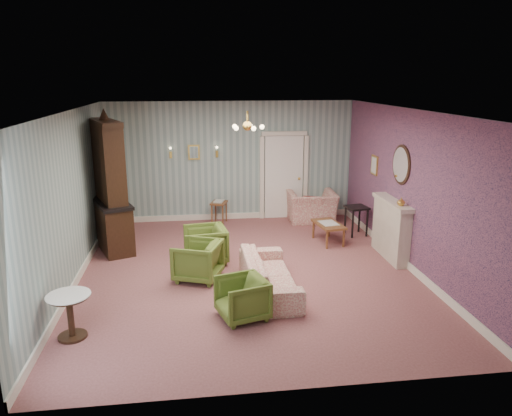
{
  "coord_description": "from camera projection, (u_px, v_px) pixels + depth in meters",
  "views": [
    {
      "loc": [
        -0.93,
        -8.2,
        3.46
      ],
      "look_at": [
        0.2,
        0.4,
        1.1
      ],
      "focal_mm": 34.05,
      "sensor_mm": 36.0,
      "label": 1
    }
  ],
  "objects": [
    {
      "name": "olive_chair_c",
      "position": [
        205.0,
        243.0,
        9.26
      ],
      "size": [
        0.8,
        0.84,
        0.77
      ],
      "primitive_type": "imported",
      "rotation": [
        0.0,
        0.0,
        -1.43
      ],
      "color": "#546B25",
      "rests_on": "floor"
    },
    {
      "name": "burgundy_cushion",
      "position": [
        311.0,
        204.0,
        11.71
      ],
      "size": [
        0.41,
        0.28,
        0.39
      ],
      "primitive_type": "cube",
      "rotation": [
        0.17,
        0.0,
        -0.35
      ],
      "color": "maroon",
      "rests_on": "wingback_chair"
    },
    {
      "name": "wall_back",
      "position": [
        231.0,
        162.0,
        11.84
      ],
      "size": [
        6.0,
        0.0,
        6.0
      ],
      "primitive_type": "plane",
      "rotation": [
        1.57,
        0.0,
        0.0
      ],
      "color": "gray",
      "rests_on": "ground"
    },
    {
      "name": "ceiling",
      "position": [
        247.0,
        111.0,
        8.11
      ],
      "size": [
        7.0,
        7.0,
        0.0
      ],
      "primitive_type": "plane",
      "rotation": [
        3.14,
        0.0,
        0.0
      ],
      "color": "white",
      "rests_on": "ground"
    },
    {
      "name": "coffee_table",
      "position": [
        328.0,
        233.0,
        10.4
      ],
      "size": [
        0.6,
        0.92,
        0.44
      ],
      "primitive_type": null,
      "rotation": [
        0.0,
        0.0,
        0.15
      ],
      "color": "brown",
      "rests_on": "floor"
    },
    {
      "name": "fireplace",
      "position": [
        391.0,
        229.0,
        9.46
      ],
      "size": [
        0.3,
        1.4,
        1.16
      ],
      "primitive_type": null,
      "color": "beige",
      "rests_on": "floor"
    },
    {
      "name": "framed_print",
      "position": [
        374.0,
        165.0,
        10.5
      ],
      "size": [
        0.04,
        0.34,
        0.42
      ],
      "primitive_type": null,
      "color": "gold",
      "rests_on": "wall_right"
    },
    {
      "name": "dresser",
      "position": [
        108.0,
        182.0,
        9.82
      ],
      "size": [
        1.15,
        1.77,
        2.8
      ],
      "primitive_type": null,
      "rotation": [
        0.0,
        0.0,
        0.37
      ],
      "color": "black",
      "rests_on": "floor"
    },
    {
      "name": "sofa_chintz",
      "position": [
        269.0,
        269.0,
        8.0
      ],
      "size": [
        0.6,
        2.01,
        0.78
      ],
      "primitive_type": "imported",
      "rotation": [
        0.0,
        0.0,
        1.58
      ],
      "color": "#A54247",
      "rests_on": "floor"
    },
    {
      "name": "oval_mirror",
      "position": [
        401.0,
        165.0,
        9.14
      ],
      "size": [
        0.04,
        0.76,
        0.84
      ],
      "primitive_type": null,
      "color": "white",
      "rests_on": "wall_right"
    },
    {
      "name": "wall_right",
      "position": [
        410.0,
        190.0,
        8.87
      ],
      "size": [
        0.0,
        7.0,
        7.0
      ],
      "primitive_type": "plane",
      "rotation": [
        1.57,
        0.0,
        -1.57
      ],
      "color": "gray",
      "rests_on": "ground"
    },
    {
      "name": "nesting_table",
      "position": [
        219.0,
        212.0,
        11.77
      ],
      "size": [
        0.47,
        0.53,
        0.58
      ],
      "primitive_type": null,
      "rotation": [
        0.0,
        0.0,
        -0.31
      ],
      "color": "brown",
      "rests_on": "floor"
    },
    {
      "name": "pedestal_table",
      "position": [
        70.0,
        316.0,
        6.57
      ],
      "size": [
        0.75,
        0.75,
        0.64
      ],
      "primitive_type": null,
      "rotation": [
        0.0,
        0.0,
        -0.34
      ],
      "color": "black",
      "rests_on": "floor"
    },
    {
      "name": "door",
      "position": [
        284.0,
        175.0,
        12.06
      ],
      "size": [
        1.12,
        0.12,
        2.16
      ],
      "primitive_type": null,
      "color": "white",
      "rests_on": "floor"
    },
    {
      "name": "wall_left",
      "position": [
        70.0,
        201.0,
        8.11
      ],
      "size": [
        0.0,
        7.0,
        7.0
      ],
      "primitive_type": "plane",
      "rotation": [
        1.57,
        0.0,
        1.57
      ],
      "color": "gray",
      "rests_on": "ground"
    },
    {
      "name": "chandelier",
      "position": [
        247.0,
        127.0,
        8.18
      ],
      "size": [
        0.56,
        0.56,
        0.36
      ],
      "primitive_type": null,
      "color": "gold",
      "rests_on": "ceiling"
    },
    {
      "name": "sconce_right",
      "position": [
        217.0,
        152.0,
        11.67
      ],
      "size": [
        0.16,
        0.12,
        0.3
      ],
      "primitive_type": null,
      "color": "gold",
      "rests_on": "wall_back"
    },
    {
      "name": "mantel_vase",
      "position": [
        401.0,
        202.0,
        8.91
      ],
      "size": [
        0.15,
        0.15,
        0.15
      ],
      "primitive_type": "imported",
      "color": "gold",
      "rests_on": "fireplace"
    },
    {
      "name": "wall_front",
      "position": [
        285.0,
        272.0,
        5.14
      ],
      "size": [
        6.0,
        0.0,
        6.0
      ],
      "primitive_type": "plane",
      "rotation": [
        -1.57,
        0.0,
        0.0
      ],
      "color": "gray",
      "rests_on": "ground"
    },
    {
      "name": "wingback_chair",
      "position": [
        312.0,
        202.0,
        11.85
      ],
      "size": [
        1.17,
        0.79,
        1.0
      ],
      "primitive_type": "imported",
      "rotation": [
        0.0,
        0.0,
        3.1
      ],
      "color": "#A54247",
      "rests_on": "floor"
    },
    {
      "name": "olive_chair_a",
      "position": [
        242.0,
        296.0,
        7.1
      ],
      "size": [
        0.79,
        0.82,
        0.69
      ],
      "primitive_type": "imported",
      "rotation": [
        0.0,
        0.0,
        -1.29
      ],
      "color": "#546B25",
      "rests_on": "floor"
    },
    {
      "name": "wall_right_floral",
      "position": [
        410.0,
        190.0,
        8.87
      ],
      "size": [
        0.0,
        7.0,
        7.0
      ],
      "primitive_type": "plane",
      "rotation": [
        1.57,
        0.0,
        -1.57
      ],
      "color": "#BB5D77",
      "rests_on": "ground"
    },
    {
      "name": "floor",
      "position": [
        248.0,
        272.0,
        8.87
      ],
      "size": [
        7.0,
        7.0,
        0.0
      ],
      "primitive_type": "plane",
      "color": "#935655",
      "rests_on": "ground"
    },
    {
      "name": "olive_chair_b",
      "position": [
        198.0,
        259.0,
        8.47
      ],
      "size": [
        0.91,
        0.94,
        0.76
      ],
      "primitive_type": "imported",
      "rotation": [
        0.0,
        0.0,
        -1.93
      ],
      "color": "#546B25",
      "rests_on": "floor"
    },
    {
      "name": "side_table_black",
      "position": [
        356.0,
        221.0,
        10.86
      ],
      "size": [
        0.51,
        0.51,
        0.67
      ],
      "primitive_type": null,
      "rotation": [
        0.0,
        0.0,
        0.17
      ],
      "color": "black",
      "rests_on": "floor"
    },
    {
      "name": "sconce_left",
      "position": [
        171.0,
        153.0,
        11.53
      ],
      "size": [
        0.16,
        0.12,
        0.3
      ],
      "primitive_type": null,
      "color": "gold",
      "rests_on": "wall_back"
    },
    {
      "name": "gilt_mirror_back",
      "position": [
        194.0,
        152.0,
        11.62
      ],
      "size": [
        0.28,
        0.06,
        0.36
      ],
      "primitive_type": null,
      "color": "gold",
      "rests_on": "wall_back"
    }
  ]
}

